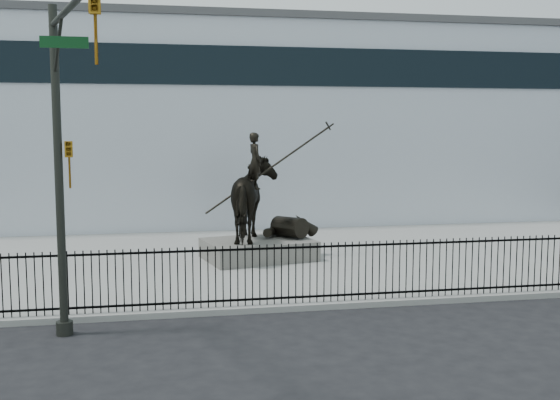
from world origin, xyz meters
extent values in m
plane|color=black|center=(0.00, 0.00, 0.00)|extent=(120.00, 120.00, 0.00)
cube|color=gray|center=(0.00, 7.00, 0.07)|extent=(30.00, 12.00, 0.15)
cube|color=silver|center=(0.00, 20.00, 4.50)|extent=(44.00, 14.00, 9.00)
cube|color=black|center=(0.00, 1.25, 0.30)|extent=(22.00, 0.05, 0.05)
cube|color=black|center=(0.00, 1.25, 1.55)|extent=(22.00, 0.05, 0.05)
cube|color=black|center=(0.00, 1.25, 0.90)|extent=(22.00, 0.03, 1.50)
cube|color=#575450|center=(-1.72, 6.81, 0.47)|extent=(3.84, 3.03, 0.64)
imported|color=black|center=(-1.72, 6.81, 2.15)|extent=(2.84, 3.14, 2.72)
imported|color=black|center=(-1.82, 6.79, 3.40)|extent=(0.58, 0.75, 1.84)
cylinder|color=black|center=(-1.35, 6.89, 3.12)|extent=(4.29, 1.01, 2.77)
cylinder|color=black|center=(-7.00, 0.20, 0.15)|extent=(0.36, 0.36, 0.30)
cylinder|color=black|center=(-7.00, 0.20, 3.50)|extent=(0.18, 0.18, 7.00)
cylinder|color=black|center=(-6.40, -1.92, 6.60)|extent=(1.47, 4.84, 0.12)
imported|color=#B47814|center=(-5.80, -4.05, 5.97)|extent=(0.18, 0.22, 1.10)
imported|color=#B47814|center=(-6.78, 0.20, 3.70)|extent=(0.16, 0.20, 1.00)
cube|color=#0C3F19|center=(-6.64, -1.00, 6.10)|extent=(0.90, 0.03, 0.22)
camera|label=1|loc=(-4.94, -14.24, 4.50)|focal=42.00mm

